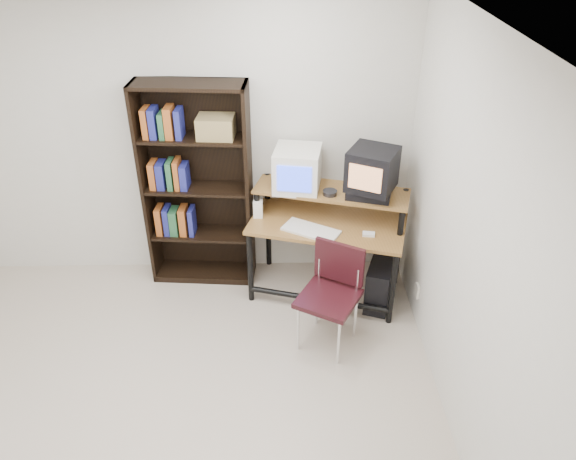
{
  "coord_description": "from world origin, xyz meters",
  "views": [
    {
      "loc": [
        0.82,
        -2.53,
        3.23
      ],
      "look_at": [
        0.9,
        1.1,
        0.95
      ],
      "focal_mm": 35.0,
      "sensor_mm": 36.0,
      "label": 1
    }
  ],
  "objects_px": {
    "crt_monitor": "(297,169)",
    "crt_tv": "(372,169)",
    "school_chair": "(332,286)",
    "pc_tower": "(380,283)",
    "bookshelf": "(198,184)",
    "computer_desk": "(328,225)"
  },
  "relations": [
    {
      "from": "crt_tv",
      "to": "bookshelf",
      "type": "xyz_separation_m",
      "value": [
        -1.47,
        0.28,
        -0.27
      ]
    },
    {
      "from": "crt_monitor",
      "to": "crt_tv",
      "type": "height_order",
      "value": "crt_tv"
    },
    {
      "from": "crt_tv",
      "to": "bookshelf",
      "type": "height_order",
      "value": "bookshelf"
    },
    {
      "from": "crt_tv",
      "to": "bookshelf",
      "type": "distance_m",
      "value": 1.52
    },
    {
      "from": "computer_desk",
      "to": "school_chair",
      "type": "height_order",
      "value": "computer_desk"
    },
    {
      "from": "pc_tower",
      "to": "school_chair",
      "type": "distance_m",
      "value": 0.73
    },
    {
      "from": "crt_monitor",
      "to": "bookshelf",
      "type": "xyz_separation_m",
      "value": [
        -0.87,
        0.11,
        -0.19
      ]
    },
    {
      "from": "pc_tower",
      "to": "crt_tv",
      "type": "bearing_deg",
      "value": 140.81
    },
    {
      "from": "crt_tv",
      "to": "school_chair",
      "type": "height_order",
      "value": "crt_tv"
    },
    {
      "from": "computer_desk",
      "to": "crt_tv",
      "type": "relative_size",
      "value": 2.96
    },
    {
      "from": "computer_desk",
      "to": "pc_tower",
      "type": "xyz_separation_m",
      "value": [
        0.46,
        -0.19,
        -0.49
      ]
    },
    {
      "from": "school_chair",
      "to": "bookshelf",
      "type": "distance_m",
      "value": 1.52
    },
    {
      "from": "pc_tower",
      "to": "school_chair",
      "type": "bearing_deg",
      "value": -117.53
    },
    {
      "from": "computer_desk",
      "to": "school_chair",
      "type": "xyz_separation_m",
      "value": [
        -0.01,
        -0.65,
        -0.17
      ]
    },
    {
      "from": "crt_tv",
      "to": "school_chair",
      "type": "bearing_deg",
      "value": -91.81
    },
    {
      "from": "pc_tower",
      "to": "computer_desk",
      "type": "bearing_deg",
      "value": 176.33
    },
    {
      "from": "computer_desk",
      "to": "pc_tower",
      "type": "bearing_deg",
      "value": -7.07
    },
    {
      "from": "computer_desk",
      "to": "pc_tower",
      "type": "distance_m",
      "value": 0.7
    },
    {
      "from": "computer_desk",
      "to": "crt_monitor",
      "type": "height_order",
      "value": "crt_monitor"
    },
    {
      "from": "bookshelf",
      "to": "pc_tower",
      "type": "bearing_deg",
      "value": -12.12
    },
    {
      "from": "pc_tower",
      "to": "crt_monitor",
      "type": "bearing_deg",
      "value": 172.33
    },
    {
      "from": "crt_tv",
      "to": "pc_tower",
      "type": "relative_size",
      "value": 1.08
    }
  ]
}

